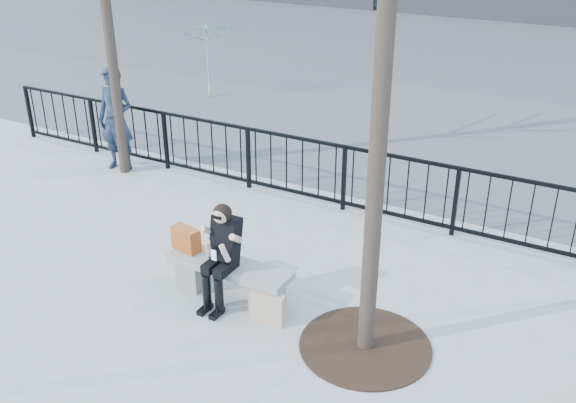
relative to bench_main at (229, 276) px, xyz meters
The scene contains 10 objects.
ground 0.30m from the bench_main, ahead, with size 120.00×120.00×0.00m, color gray.
street_surface 15.00m from the bench_main, 90.00° to the left, with size 60.00×23.00×0.01m, color #474747.
railing 3.01m from the bench_main, 90.00° to the left, with size 14.00×0.06×1.10m.
tree_grate 1.92m from the bench_main, ahead, with size 1.50×1.50×0.02m, color black.
bench_main is the anchor object (origin of this frame).
seated_woman 0.40m from the bench_main, 90.00° to the right, with size 0.50×0.64×1.34m.
handbag 0.75m from the bench_main, behind, with size 0.38×0.18×0.31m, color #AE4615.
shopping_bag 0.74m from the bench_main, 17.35° to the right, with size 0.41×0.15×0.39m, color beige.
standing_man 4.94m from the bench_main, 148.20° to the left, with size 0.70×0.46×1.92m, color black.
vendor_umbrella 9.11m from the bench_main, 127.21° to the left, with size 2.01×2.05×1.84m, color #E7FC38.
Camera 1 is at (3.97, -5.64, 4.61)m, focal length 40.00 mm.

